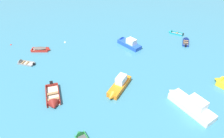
# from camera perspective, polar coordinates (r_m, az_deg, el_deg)

# --- Properties ---
(rowboat_grey_cluster_outer) EXTENTS (3.00, 2.28, 0.97)m
(rowboat_grey_cluster_outer) POSITION_cam_1_polar(r_m,az_deg,el_deg) (34.38, -24.39, 1.70)
(rowboat_grey_cluster_outer) COLOR beige
(rowboat_grey_cluster_outer) RESTS_ON ground_plane
(motor_launch_blue_back_row_left) EXTENTS (3.65, 5.25, 1.89)m
(motor_launch_blue_back_row_left) POSITION_cam_1_polar(r_m,az_deg,el_deg) (36.20, 4.55, 7.50)
(motor_launch_blue_back_row_left) COLOR blue
(motor_launch_blue_back_row_left) RESTS_ON ground_plane
(rowboat_deep_blue_near_right) EXTENTS (2.56, 3.20, 0.99)m
(rowboat_deep_blue_near_right) POSITION_cam_1_polar(r_m,az_deg,el_deg) (40.08, 20.38, 7.63)
(rowboat_deep_blue_near_right) COLOR #4C4C51
(rowboat_deep_blue_near_right) RESTS_ON ground_plane
(motor_launch_orange_center) EXTENTS (4.41, 4.65, 1.88)m
(motor_launch_orange_center) POSITION_cam_1_polar(r_m,az_deg,el_deg) (26.12, 1.84, -5.00)
(motor_launch_orange_center) COLOR orange
(motor_launch_orange_center) RESTS_ON ground_plane
(motor_launch_white_cluster_inner) EXTENTS (3.60, 6.45, 2.28)m
(motor_launch_white_cluster_inner) POSITION_cam_1_polar(r_m,az_deg,el_deg) (25.41, 21.07, -9.07)
(motor_launch_white_cluster_inner) COLOR white
(motor_launch_white_cluster_inner) RESTS_ON ground_plane
(rowboat_turquoise_outer_left) EXTENTS (2.69, 2.63, 0.91)m
(rowboat_turquoise_outer_left) POSITION_cam_1_polar(r_m,az_deg,el_deg) (42.59, 16.97, 9.97)
(rowboat_turquoise_outer_left) COLOR gray
(rowboat_turquoise_outer_left) RESTS_ON ground_plane
(rowboat_green_midfield_right) EXTENTS (1.80, 3.04, 0.95)m
(rowboat_green_midfield_right) POSITION_cam_1_polar(r_m,az_deg,el_deg) (21.56, -8.75, -18.81)
(rowboat_green_midfield_right) COLOR #4C4C51
(rowboat_green_midfield_right) RESTS_ON ground_plane
(rowboat_maroon_midfield_left) EXTENTS (1.82, 4.72, 1.48)m
(rowboat_maroon_midfield_left) POSITION_cam_1_polar(r_m,az_deg,el_deg) (25.65, -16.44, -8.68)
(rowboat_maroon_midfield_left) COLOR beige
(rowboat_maroon_midfield_left) RESTS_ON ground_plane
(rowboat_red_near_left) EXTENTS (3.42, 1.89, 1.05)m
(rowboat_red_near_left) POSITION_cam_1_polar(r_m,az_deg,el_deg) (36.51, -19.14, 5.36)
(rowboat_red_near_left) COLOR beige
(rowboat_red_near_left) RESTS_ON ground_plane
(mooring_buoy_between_boats_right) EXTENTS (0.39, 0.39, 0.39)m
(mooring_buoy_between_boats_right) POSITION_cam_1_polar(r_m,az_deg,el_deg) (38.29, -13.28, 7.40)
(mooring_buoy_between_boats_right) COLOR silver
(mooring_buoy_between_boats_right) RESTS_ON ground_plane
(mooring_buoy_between_boats_left) EXTENTS (0.31, 0.31, 0.31)m
(mooring_buoy_between_boats_left) POSITION_cam_1_polar(r_m,az_deg,el_deg) (40.85, -26.96, 6.17)
(mooring_buoy_between_boats_left) COLOR red
(mooring_buoy_between_boats_left) RESTS_ON ground_plane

